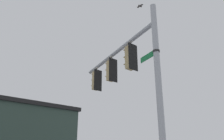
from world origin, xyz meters
The scene contains 7 objects.
signal_pole centered at (0.00, 0.00, 3.91)m, with size 0.22×0.22×7.82m, color #ADB2B7.
mast_arm centered at (0.78, 3.10, 7.03)m, with size 0.20×0.20×6.38m, color #ADB2B7.
traffic_light_nearest_pole centered at (0.44, 1.76, 6.24)m, with size 0.54×0.49×1.31m.
traffic_light_mid_inner centered at (0.89, 3.54, 6.24)m, with size 0.54×0.49×1.31m.
traffic_light_mid_outer centered at (1.34, 5.32, 6.24)m, with size 0.54×0.49×1.31m.
street_name_sign centered at (0.07, 0.28, 5.80)m, with size 0.39×1.10×0.22m.
bird_flying centered at (1.95, 2.30, 9.97)m, with size 0.29×0.41×0.09m.
Camera 1 is at (-6.48, -4.79, 2.10)m, focal length 37.82 mm.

